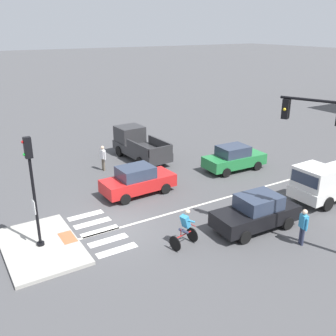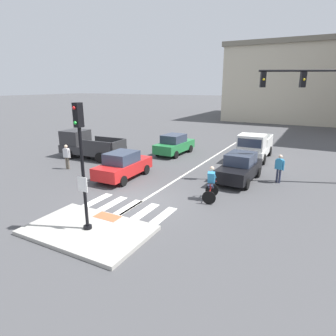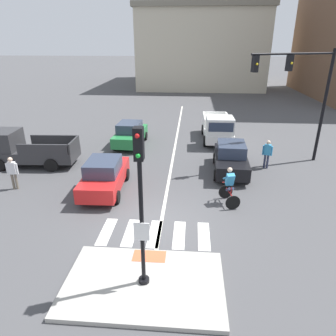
% 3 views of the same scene
% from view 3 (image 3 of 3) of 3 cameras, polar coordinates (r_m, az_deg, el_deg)
% --- Properties ---
extents(ground_plane, '(300.00, 300.00, 0.00)m').
position_cam_3_polar(ground_plane, '(12.46, -2.11, -10.35)').
color(ground_plane, '#474749').
extents(traffic_island, '(4.75, 3.03, 0.15)m').
position_cam_3_polar(traffic_island, '(9.77, -4.50, -20.78)').
color(traffic_island, '#A3A099').
rests_on(traffic_island, ground).
extents(tactile_pad_front, '(1.10, 0.60, 0.01)m').
position_cam_3_polar(tactile_pad_front, '(10.59, -3.53, -16.16)').
color(tactile_pad_front, '#DB5B38').
rests_on(tactile_pad_front, traffic_island).
extents(signal_pole, '(0.44, 0.38, 4.74)m').
position_cam_3_polar(signal_pole, '(8.04, -5.14, -5.48)').
color(signal_pole, black).
rests_on(signal_pole, traffic_island).
extents(crosswalk_stripe_a, '(0.44, 1.80, 0.01)m').
position_cam_3_polar(crosswalk_stripe_a, '(12.22, -11.41, -11.56)').
color(crosswalk_stripe_a, silver).
rests_on(crosswalk_stripe_a, ground).
extents(crosswalk_stripe_b, '(0.44, 1.80, 0.01)m').
position_cam_3_polar(crosswalk_stripe_b, '(12.01, -7.02, -11.90)').
color(crosswalk_stripe_b, silver).
rests_on(crosswalk_stripe_b, ground).
extents(crosswalk_stripe_c, '(0.44, 1.80, 0.01)m').
position_cam_3_polar(crosswalk_stripe_c, '(11.87, -2.50, -12.18)').
color(crosswalk_stripe_c, silver).
rests_on(crosswalk_stripe_c, ground).
extents(crosswalk_stripe_d, '(0.44, 1.80, 0.01)m').
position_cam_3_polar(crosswalk_stripe_d, '(11.81, 2.11, -12.39)').
color(crosswalk_stripe_d, silver).
rests_on(crosswalk_stripe_d, ground).
extents(crosswalk_stripe_e, '(0.44, 1.80, 0.01)m').
position_cam_3_polar(crosswalk_stripe_e, '(11.82, 6.74, -12.52)').
color(crosswalk_stripe_e, silver).
rests_on(crosswalk_stripe_e, ground).
extents(lane_centre_line, '(0.14, 28.00, 0.01)m').
position_cam_3_polar(lane_centre_line, '(21.50, 1.35, 4.28)').
color(lane_centre_line, silver).
rests_on(lane_centre_line, ground).
extents(traffic_light_mast, '(4.88, 2.26, 6.45)m').
position_cam_3_polar(traffic_light_mast, '(18.71, 24.17, 13.75)').
color(traffic_light_mast, black).
rests_on(traffic_light_mast, ground).
extents(building_corner_left, '(18.98, 21.99, 11.68)m').
position_cam_3_polar(building_corner_left, '(54.90, 6.07, 21.59)').
color(building_corner_left, beige).
rests_on(building_corner_left, ground).
extents(car_black_eastbound_mid, '(1.98, 4.17, 1.64)m').
position_cam_3_polar(car_black_eastbound_mid, '(17.18, 11.69, 1.84)').
color(car_black_eastbound_mid, black).
rests_on(car_black_eastbound_mid, ground).
extents(car_red_westbound_near, '(1.95, 4.15, 1.64)m').
position_cam_3_polar(car_red_westbound_near, '(14.98, -11.81, -1.34)').
color(car_red_westbound_near, red).
rests_on(car_red_westbound_near, ground).
extents(car_green_westbound_far, '(1.97, 4.16, 1.64)m').
position_cam_3_polar(car_green_westbound_far, '(21.52, -7.10, 6.38)').
color(car_green_westbound_far, '#237A3D').
rests_on(car_green_westbound_far, ground).
extents(pickup_truck_charcoal_cross_left, '(5.19, 2.26, 2.08)m').
position_cam_3_polar(pickup_truck_charcoal_cross_left, '(19.60, -25.42, 3.19)').
color(pickup_truck_charcoal_cross_left, '#2D2D30').
rests_on(pickup_truck_charcoal_cross_left, ground).
extents(pickup_truck_white_eastbound_far, '(2.15, 5.14, 2.08)m').
position_cam_3_polar(pickup_truck_white_eastbound_far, '(22.30, 9.29, 7.28)').
color(pickup_truck_white_eastbound_far, white).
rests_on(pickup_truck_white_eastbound_far, ground).
extents(cyclist, '(0.87, 1.20, 1.68)m').
position_cam_3_polar(cyclist, '(13.77, 11.48, -3.24)').
color(cyclist, black).
rests_on(cyclist, ground).
extents(pedestrian_at_curb_left, '(0.54, 0.28, 1.67)m').
position_cam_3_polar(pedestrian_at_curb_left, '(16.58, -27.16, -0.44)').
color(pedestrian_at_curb_left, '#6B6051').
rests_on(pedestrian_at_curb_left, ground).
extents(pedestrian_waiting_far_side, '(0.53, 0.31, 1.67)m').
position_cam_3_polar(pedestrian_waiting_far_side, '(18.14, 18.12, 2.86)').
color(pedestrian_waiting_far_side, '#2D334C').
rests_on(pedestrian_waiting_far_side, ground).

